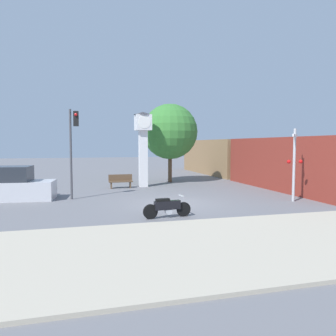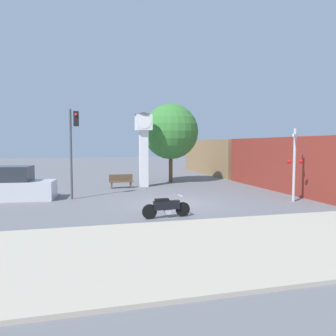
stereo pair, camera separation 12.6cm
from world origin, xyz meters
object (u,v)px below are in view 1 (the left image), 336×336
at_px(bench, 121,181).
at_px(railroad_crossing_signal, 294,162).
at_px(traffic_light, 73,138).
at_px(parked_car, 12,186).
at_px(motorcycle, 167,207).
at_px(street_tree, 170,132).
at_px(freight_train, 244,159).
at_px(clock_tower, 143,138).

bearing_deg(bench, railroad_crossing_signal, -43.15).
bearing_deg(traffic_light, parked_car, 169.77).
distance_m(motorcycle, street_tree, 12.97).
bearing_deg(railroad_crossing_signal, street_tree, 111.24).
relative_size(motorcycle, traffic_light, 0.42).
xyz_separation_m(freight_train, bench, (-10.65, -2.66, -1.21)).
bearing_deg(traffic_light, freight_train, 25.63).
xyz_separation_m(bench, parked_car, (-6.14, -3.29, 0.26)).
height_order(motorcycle, railroad_crossing_signal, railroad_crossing_signal).
distance_m(railroad_crossing_signal, street_tree, 10.92).
distance_m(traffic_light, parked_car, 4.12).
relative_size(traffic_light, street_tree, 0.79).
bearing_deg(street_tree, clock_tower, -140.01).
bearing_deg(railroad_crossing_signal, clock_tower, 129.04).
height_order(railroad_crossing_signal, street_tree, street_tree).
relative_size(motorcycle, bench, 1.26).
bearing_deg(bench, street_tree, 30.93).
xyz_separation_m(clock_tower, bench, (-1.63, -0.37, -2.94)).
height_order(motorcycle, traffic_light, traffic_light).
bearing_deg(motorcycle, parked_car, 132.68).
relative_size(clock_tower, freight_train, 0.21).
height_order(traffic_light, parked_car, traffic_light).
xyz_separation_m(railroad_crossing_signal, street_tree, (-3.90, 10.03, 1.88)).
bearing_deg(freight_train, bench, -165.97).
bearing_deg(freight_train, clock_tower, -165.76).
relative_size(freight_train, railroad_crossing_signal, 6.43).
xyz_separation_m(railroad_crossing_signal, parked_car, (-14.19, 4.25, -1.31)).
height_order(street_tree, parked_car, street_tree).
xyz_separation_m(motorcycle, traffic_light, (-3.70, 5.66, 2.86)).
bearing_deg(railroad_crossing_signal, traffic_light, 161.51).
height_order(motorcycle, street_tree, street_tree).
relative_size(clock_tower, railroad_crossing_signal, 1.38).
bearing_deg(parked_car, bench, 33.74).
relative_size(street_tree, bench, 3.80).
distance_m(freight_train, parked_car, 17.84).
bearing_deg(street_tree, bench, -149.07).
xyz_separation_m(traffic_light, railroad_crossing_signal, (11.00, -3.68, -1.23)).
bearing_deg(street_tree, parked_car, -150.70).
bearing_deg(freight_train, motorcycle, -129.10).
relative_size(clock_tower, parked_car, 1.19).
bearing_deg(freight_train, parked_car, -160.49).
distance_m(clock_tower, bench, 3.38).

